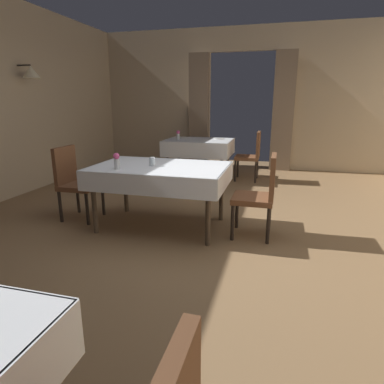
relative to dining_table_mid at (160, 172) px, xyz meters
name	(u,v)px	position (x,y,z in m)	size (l,w,h in m)	color
ground	(192,235)	(0.44, -0.19, -0.67)	(10.08, 10.08, 0.00)	olive
wall_back	(241,99)	(0.44, 3.99, 0.84)	(6.40, 0.27, 3.00)	tan
dining_table_mid	(160,172)	(0.00, 0.00, 0.00)	(1.56, 1.03, 0.75)	#4C3D2D
dining_table_far	(199,145)	(-0.20, 2.71, -0.02)	(1.28, 0.96, 0.75)	#4C3D2D
chair_mid_right	(261,192)	(1.16, -0.01, -0.16)	(0.44, 0.44, 0.93)	black
chair_mid_left	(74,179)	(-1.16, -0.01, -0.16)	(0.44, 0.44, 0.93)	black
chair_far_right	(251,154)	(0.83, 2.71, -0.16)	(0.45, 0.44, 0.93)	black
flower_vase_mid	(117,160)	(-0.39, -0.31, 0.18)	(0.07, 0.07, 0.18)	silver
glass_mid_b	(152,162)	(-0.09, -0.02, 0.13)	(0.07, 0.07, 0.10)	silver
flower_vase_far	(178,135)	(-0.59, 2.61, 0.17)	(0.07, 0.07, 0.18)	silver
plate_far_b	(219,139)	(0.16, 2.93, 0.08)	(0.20, 0.20, 0.01)	white
plate_far_c	(182,137)	(-0.62, 2.95, 0.08)	(0.23, 0.23, 0.01)	white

